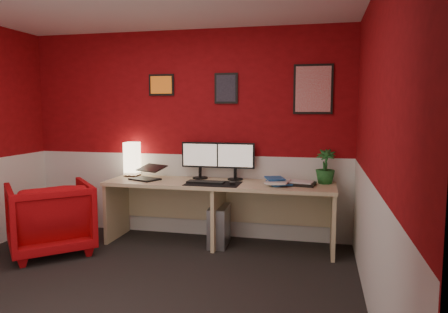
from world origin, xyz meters
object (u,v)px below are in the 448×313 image
Objects in this scene: shoji_lamp at (132,160)px; armchair at (50,217)px; monitor_left at (200,154)px; pc_tower at (219,226)px; laptop at (145,171)px; monitor_right at (235,155)px; potted_plant at (325,167)px; desk at (219,214)px; zen_tray at (299,184)px.

armchair is at bearing -124.28° from shoji_lamp.
pc_tower is (0.28, -0.20, -0.80)m from monitor_left.
laptop is 0.39× the size of armchair.
potted_plant is (1.02, -0.02, -0.10)m from monitor_right.
monitor_left reaches higher than shoji_lamp.
monitor_left is at bearing 45.72° from laptop.
armchair is at bearing -163.86° from potted_plant.
monitor_left reaches higher than armchair.
armchair reaches higher than desk.
armchair is (-2.62, -0.68, -0.36)m from zen_tray.
laptop reaches higher than zen_tray.
laptop is 1.08m from monitor_right.
laptop is at bearing -178.00° from zen_tray.
monitor_right is at bearing 37.45° from laptop.
monitor_right is (1.04, 0.24, 0.18)m from laptop.
desk is 1.84m from armchair.
shoji_lamp is 0.69× the size of monitor_left.
shoji_lamp reaches higher than desk.
monitor_right is 2.16m from armchair.
shoji_lamp is at bearing 179.79° from potted_plant.
laptop is (-0.88, -0.03, 0.47)m from desk.
armchair is (-2.90, -0.84, -0.53)m from potted_plant.
monitor_right is 1.29× the size of pc_tower.
potted_plant is (2.32, -0.01, -0.01)m from shoji_lamp.
potted_plant is 3.07m from armchair.
shoji_lamp is at bearing 170.00° from desk.
zen_tray is 1.03m from pc_tower.
zen_tray is (0.75, -0.17, -0.28)m from monitor_right.
monitor_left is 1.00× the size of monitor_right.
zen_tray is (0.90, 0.03, 0.38)m from desk.
desk is 7.88× the size of laptop.
shoji_lamp is 2.32m from potted_plant.
potted_plant reaches higher than armchair.
desk is 0.14m from pc_tower.
shoji_lamp is at bearing -179.70° from monitor_right.
monitor_right is at bearing 0.25° from monitor_left.
shoji_lamp is at bearing 163.51° from laptop.
shoji_lamp is 1.05× the size of potted_plant.
monitor_right reaches higher than potted_plant.
laptop is 1.14m from armchair.
laptop is 0.73× the size of pc_tower.
laptop reaches higher than pc_tower.
laptop is at bearing -41.04° from shoji_lamp.
monitor_left is (-0.28, 0.21, 0.66)m from desk.
monitor_right is 1.52× the size of potted_plant.
monitor_right is 0.83m from pc_tower.
monitor_right is 0.81m from zen_tray.
zen_tray is 2.73m from armchair.
monitor_left is at bearing -179.75° from monitor_right.
pc_tower is 1.86m from armchair.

